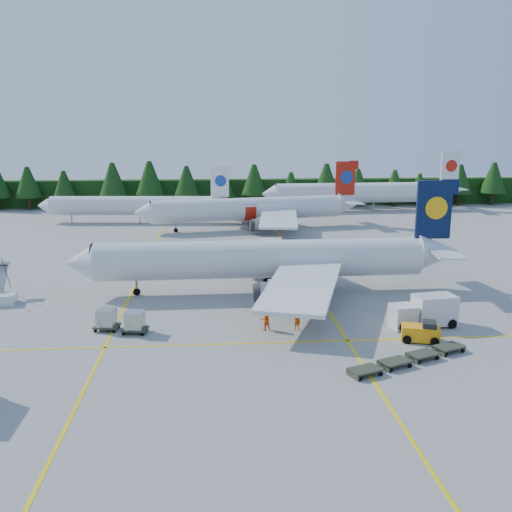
{
  "coord_description": "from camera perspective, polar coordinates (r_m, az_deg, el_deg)",
  "views": [
    {
      "loc": [
        -5.11,
        -50.29,
        17.3
      ],
      "look_at": [
        -0.34,
        11.46,
        3.5
      ],
      "focal_mm": 40.0,
      "sensor_mm": 36.0,
      "label": 1
    }
  ],
  "objects": [
    {
      "name": "ground",
      "position": [
        53.42,
        1.32,
        -6.34
      ],
      "size": [
        320.0,
        320.0,
        0.0
      ],
      "primitive_type": "plane",
      "color": "#989893",
      "rests_on": "ground"
    },
    {
      "name": "airliner_navy",
      "position": [
        61.08,
        -0.22,
        -0.4
      ],
      "size": [
        41.11,
        33.85,
        11.96
      ],
      "rotation": [
        0.0,
        0.0,
        0.01
      ],
      "color": "silver",
      "rests_on": "ground"
    },
    {
      "name": "airliner_far_left",
      "position": [
        110.49,
        -12.79,
        4.97
      ],
      "size": [
        36.08,
        6.07,
        10.49
      ],
      "rotation": [
        0.0,
        0.0,
        -0.08
      ],
      "color": "silver",
      "rests_on": "ground"
    },
    {
      "name": "airliner_far_right",
      "position": [
        125.56,
        9.85,
        6.28
      ],
      "size": [
        43.48,
        6.08,
        12.64
      ],
      "rotation": [
        0.0,
        0.0,
        0.04
      ],
      "color": "silver",
      "rests_on": "ground"
    },
    {
      "name": "baggage_tug",
      "position": [
        49.79,
        16.23,
        -7.3
      ],
      "size": [
        3.42,
        2.48,
        1.65
      ],
      "rotation": [
        0.0,
        0.0,
        -0.3
      ],
      "color": "#FD9A0E",
      "rests_on": "ground"
    },
    {
      "name": "crew_b",
      "position": [
        50.43,
        0.91,
        -6.35
      ],
      "size": [
        1.16,
        1.08,
        1.91
      ],
      "primitive_type": "imported",
      "rotation": [
        0.0,
        0.0,
        3.65
      ],
      "color": "#F04805",
      "rests_on": "ground"
    },
    {
      "name": "service_truck",
      "position": [
        53.24,
        16.38,
        -5.35
      ],
      "size": [
        6.09,
        2.93,
        2.82
      ],
      "rotation": [
        0.0,
        0.0,
        0.14
      ],
      "color": "silver",
      "rests_on": "ground"
    },
    {
      "name": "crew_a",
      "position": [
        50.6,
        4.16,
        -6.34
      ],
      "size": [
        0.82,
        0.73,
        1.88
      ],
      "primitive_type": "imported",
      "rotation": [
        0.0,
        0.0,
        0.53
      ],
      "color": "#F75305",
      "rests_on": "ground"
    },
    {
      "name": "taxi_stripe_cross",
      "position": [
        47.82,
        2.05,
        -8.65
      ],
      "size": [
        80.0,
        0.25,
        0.01
      ],
      "primitive_type": "cube",
      "color": "yellow",
      "rests_on": "ground"
    },
    {
      "name": "dolly_train",
      "position": [
        45.25,
        15.05,
        -9.78
      ],
      "size": [
        10.44,
        5.99,
        0.13
      ],
      "rotation": [
        0.0,
        0.0,
        0.39
      ],
      "color": "#343B2A",
      "rests_on": "ground"
    },
    {
      "name": "taxi_stripe_b",
      "position": [
        73.23,
        4.44,
        -1.14
      ],
      "size": [
        0.25,
        120.0,
        0.01
      ],
      "primitive_type": "cube",
      "color": "yellow",
      "rests_on": "ground"
    },
    {
      "name": "crew_c",
      "position": [
        58.09,
        6.8,
        -3.82
      ],
      "size": [
        0.78,
        0.96,
        2.01
      ],
      "primitive_type": "imported",
      "rotation": [
        0.0,
        0.0,
        1.28
      ],
      "color": "red",
      "rests_on": "ground"
    },
    {
      "name": "treeline_hedge",
      "position": [
        133.16,
        -2.2,
        6.39
      ],
      "size": [
        220.0,
        4.0,
        6.0
      ],
      "primitive_type": "cube",
      "color": "black",
      "rests_on": "ground"
    },
    {
      "name": "uld_pair",
      "position": [
        51.31,
        -13.39,
        -6.2
      ],
      "size": [
        4.94,
        2.91,
        1.63
      ],
      "rotation": [
        0.0,
        0.0,
        -0.17
      ],
      "color": "#343B2A",
      "rests_on": "ground"
    },
    {
      "name": "airliner_red",
      "position": [
        100.59,
        -1.15,
        4.67
      ],
      "size": [
        39.61,
        32.3,
        11.62
      ],
      "rotation": [
        0.0,
        0.0,
        0.19
      ],
      "color": "silver",
      "rests_on": "ground"
    },
    {
      "name": "taxi_stripe_a",
      "position": [
        72.93,
        -11.29,
        -1.41
      ],
      "size": [
        0.25,
        120.0,
        0.01
      ],
      "primitive_type": "cube",
      "color": "yellow",
      "rests_on": "ground"
    }
  ]
}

